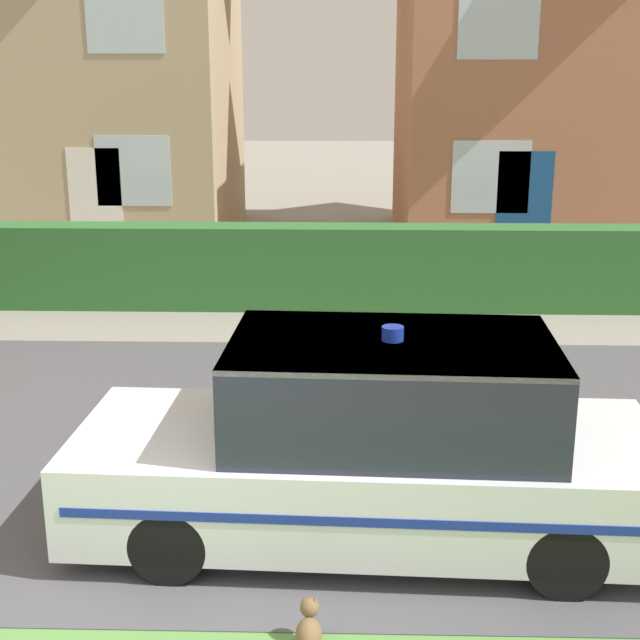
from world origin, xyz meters
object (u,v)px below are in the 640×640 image
(police_car, at_px, (375,445))
(house_left, at_px, (68,40))
(house_right, at_px, (565,34))
(cat, at_px, (308,630))

(police_car, relative_size, house_left, 0.57)
(police_car, xyz_separation_m, house_right, (4.17, 12.63, 3.41))
(police_car, bearing_deg, cat, 74.72)
(cat, distance_m, house_right, 15.35)
(cat, bearing_deg, house_right, -16.59)
(house_left, bearing_deg, house_right, -1.69)
(house_left, bearing_deg, cat, -68.81)
(police_car, distance_m, house_right, 13.73)
(house_left, xyz_separation_m, house_right, (10.20, -0.30, 0.10))
(cat, xyz_separation_m, house_left, (-5.57, 14.37, 3.95))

